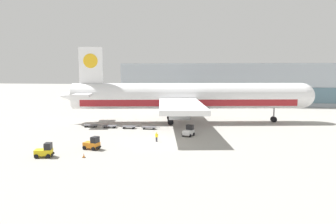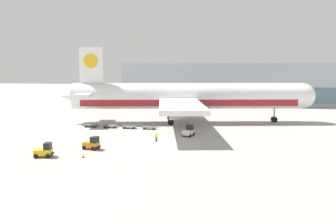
{
  "view_description": "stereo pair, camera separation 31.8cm",
  "coord_description": "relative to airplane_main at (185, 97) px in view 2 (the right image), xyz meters",
  "views": [
    {
      "loc": [
        9.9,
        -51.26,
        12.23
      ],
      "look_at": [
        1.25,
        10.22,
        4.0
      ],
      "focal_mm": 35.0,
      "sensor_mm": 36.0,
      "label": 1
    },
    {
      "loc": [
        10.22,
        -51.21,
        12.23
      ],
      "look_at": [
        1.25,
        10.22,
        4.0
      ],
      "focal_mm": 35.0,
      "sensor_mm": 36.0,
      "label": 2
    }
  ],
  "objects": [
    {
      "name": "ground_plane",
      "position": [
        -3.38,
        -22.58,
        -5.84
      ],
      "size": [
        400.0,
        400.0,
        0.0
      ],
      "primitive_type": "plane",
      "color": "#9E9B93"
    },
    {
      "name": "baggage_tug_foreground",
      "position": [
        -16.66,
        -32.26,
        -4.96
      ],
      "size": [
        2.69,
        2.08,
        2.0
      ],
      "rotation": [
        0.0,
        0.0,
        0.22
      ],
      "color": "yellow",
      "rests_on": "ground_plane"
    },
    {
      "name": "baggage_tug_far",
      "position": [
        -11.7,
        -27.13,
        -4.96
      ],
      "size": [
        2.7,
        2.11,
        2.0
      ],
      "rotation": [
        0.0,
        0.0,
        -0.24
      ],
      "color": "orange",
      "rests_on": "ground_plane"
    },
    {
      "name": "baggage_dolly_trail",
      "position": [
        -6.46,
        -9.3,
        -5.45
      ],
      "size": [
        3.72,
        1.57,
        0.48
      ],
      "rotation": [
        0.0,
        0.0,
        0.02
      ],
      "color": "#56565B",
      "rests_on": "ground_plane"
    },
    {
      "name": "ground_crew_far",
      "position": [
        -2.91,
        -20.63,
        -4.88
      ],
      "size": [
        0.52,
        0.36,
        1.66
      ],
      "rotation": [
        0.0,
        0.0,
        5.8
      ],
      "color": "black",
      "rests_on": "ground_plane"
    },
    {
      "name": "airplane_main",
      "position": [
        0.0,
        0.0,
        0.0
      ],
      "size": [
        57.73,
        48.66,
        17.0
      ],
      "rotation": [
        0.0,
        0.0,
        0.17
      ],
      "color": "white",
      "rests_on": "ground_plane"
    },
    {
      "name": "baggage_dolly_third",
      "position": [
        -10.7,
        -9.18,
        -5.45
      ],
      "size": [
        3.72,
        1.57,
        0.48
      ],
      "rotation": [
        0.0,
        0.0,
        0.02
      ],
      "color": "#56565B",
      "rests_on": "ground_plane"
    },
    {
      "name": "baggage_tug_mid",
      "position": [
        2.1,
        -15.05,
        -4.96
      ],
      "size": [
        2.3,
        2.77,
        2.0
      ],
      "rotation": [
        0.0,
        0.0,
        1.22
      ],
      "color": "silver",
      "rests_on": "ground_plane"
    },
    {
      "name": "baggage_dolly_lead",
      "position": [
        -19.11,
        -8.69,
        -5.45
      ],
      "size": [
        3.72,
        1.57,
        0.48
      ],
      "rotation": [
        0.0,
        0.0,
        0.02
      ],
      "color": "#56565B",
      "rests_on": "ground_plane"
    },
    {
      "name": "terminal_building",
      "position": [
        20.02,
        43.49,
        1.15
      ],
      "size": [
        90.0,
        18.2,
        14.0
      ],
      "color": "#9EA8B2",
      "rests_on": "ground_plane"
    },
    {
      "name": "baggage_dolly_second",
      "position": [
        -14.86,
        -8.99,
        -5.45
      ],
      "size": [
        3.72,
        1.57,
        0.48
      ],
      "rotation": [
        0.0,
        0.0,
        0.02
      ],
      "color": "#56565B",
      "rests_on": "ground_plane"
    },
    {
      "name": "traffic_cone_near",
      "position": [
        -11.19,
        -31.8,
        -5.54
      ],
      "size": [
        0.4,
        0.4,
        0.61
      ],
      "color": "black",
      "rests_on": "ground_plane"
    }
  ]
}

